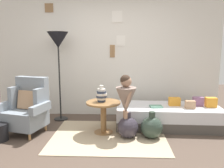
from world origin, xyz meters
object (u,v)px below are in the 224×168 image
(floor_lamp, at_px, (58,43))
(person_child, at_px, (126,98))
(side_table, at_px, (103,111))
(demijohn_near, at_px, (128,127))
(book_on_daybed, at_px, (156,106))
(daybed, at_px, (168,116))
(armchair, at_px, (28,108))
(demijohn_far, at_px, (152,127))
(vase_striped, at_px, (101,95))

(floor_lamp, height_order, person_child, floor_lamp)
(side_table, xyz_separation_m, demijohn_near, (0.42, -0.19, -0.22))
(book_on_daybed, bearing_deg, daybed, 22.41)
(armchair, bearing_deg, side_table, 0.50)
(book_on_daybed, relative_size, demijohn_far, 0.49)
(daybed, relative_size, floor_lamp, 1.08)
(daybed, xyz_separation_m, book_on_daybed, (-0.24, -0.10, 0.22))
(armchair, distance_m, side_table, 1.33)
(vase_striped, xyz_separation_m, book_on_daybed, (0.98, 0.25, -0.27))
(daybed, xyz_separation_m, vase_striped, (-1.22, -0.35, 0.48))
(armchair, bearing_deg, demijohn_near, -5.93)
(armchair, xyz_separation_m, demijohn_far, (2.14, -0.18, -0.25))
(demijohn_near, bearing_deg, book_on_daybed, 41.20)
(book_on_daybed, bearing_deg, floor_lamp, 166.80)
(book_on_daybed, xyz_separation_m, demijohn_far, (-0.13, -0.46, -0.23))
(person_child, bearing_deg, book_on_daybed, 37.49)
(side_table, height_order, floor_lamp, floor_lamp)
(demijohn_far, bearing_deg, side_table, 166.63)
(armchair, relative_size, person_child, 0.92)
(vase_striped, relative_size, person_child, 0.27)
(daybed, height_order, book_on_daybed, book_on_daybed)
(demijohn_far, bearing_deg, demijohn_near, -179.95)
(book_on_daybed, bearing_deg, person_child, -142.51)
(armchair, bearing_deg, book_on_daybed, 7.00)
(daybed, height_order, vase_striped, vase_striped)
(daybed, xyz_separation_m, side_table, (-1.18, -0.37, 0.20))
(demijohn_near, relative_size, demijohn_far, 0.97)
(demijohn_near, bearing_deg, person_child, 142.08)
(book_on_daybed, height_order, demijohn_far, demijohn_far)
(person_child, bearing_deg, floor_lamp, 146.60)
(vase_striped, xyz_separation_m, demijohn_near, (0.45, -0.21, -0.50))
(vase_striped, relative_size, demijohn_far, 0.63)
(vase_striped, distance_m, demijohn_near, 0.70)
(demijohn_near, bearing_deg, vase_striped, 155.48)
(side_table, bearing_deg, daybed, 17.18)
(side_table, xyz_separation_m, vase_striped, (-0.03, 0.01, 0.28))
(side_table, distance_m, demijohn_far, 0.86)
(person_child, relative_size, demijohn_far, 2.34)
(person_child, height_order, demijohn_near, person_child)
(vase_striped, xyz_separation_m, demijohn_far, (0.85, -0.21, -0.49))
(person_child, distance_m, book_on_daybed, 0.75)
(person_child, bearing_deg, demijohn_far, -3.79)
(side_table, xyz_separation_m, book_on_daybed, (0.95, 0.27, 0.01))
(armchair, relative_size, demijohn_far, 2.15)
(person_child, height_order, demijohn_far, person_child)
(daybed, height_order, person_child, person_child)
(armchair, relative_size, daybed, 0.50)
(armchair, bearing_deg, daybed, 8.54)
(book_on_daybed, height_order, demijohn_near, demijohn_near)
(floor_lamp, height_order, demijohn_far, floor_lamp)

